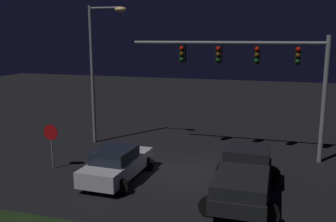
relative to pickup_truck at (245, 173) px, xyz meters
name	(u,v)px	position (x,y,z in m)	size (l,w,h in m)	color
ground_plane	(184,171)	(-3.05, 2.17, -1.00)	(80.00, 80.00, 0.00)	black
pickup_truck	(245,173)	(0.00, 0.00, 0.00)	(2.86, 5.40, 1.80)	black
car_sedan	(117,164)	(-5.75, 0.29, -0.26)	(2.57, 4.45, 1.51)	#B7B7BC
traffic_signal_gantry	(257,64)	(-0.02, 5.54, 4.03)	(10.32, 0.56, 6.50)	slate
street_lamp_left	(99,59)	(-9.19, 5.62, 4.13)	(2.37, 0.44, 8.18)	slate
stop_sign	(51,138)	(-9.39, 0.69, 0.56)	(0.76, 0.08, 2.23)	slate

